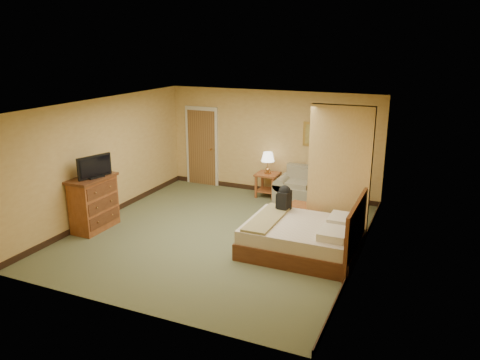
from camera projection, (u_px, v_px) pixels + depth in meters
The scene contains 17 objects.
floor at pixel (219, 234), 9.41m from camera, with size 6.00×6.00×0.00m, color #585D3C.
ceiling at pixel (217, 105), 8.67m from camera, with size 6.00×6.00×0.00m, color white.
back_wall at pixel (271, 143), 11.67m from camera, with size 5.50×0.02×2.60m, color tan.
left_wall at pixel (104, 159), 10.10m from camera, with size 0.02×6.00×2.60m, color tan.
right_wall at pixel (363, 190), 7.98m from camera, with size 0.02×6.00×2.60m, color tan.
partition at pixel (339, 172), 9.02m from camera, with size 1.20×0.15×2.60m, color tan.
door at pixel (202, 147), 12.47m from camera, with size 0.94×0.16×2.10m.
baseboard at pixel (270, 190), 12.02m from camera, with size 5.50×0.02×0.12m, color black.
loveseat at pixel (311, 192), 11.13m from camera, with size 1.70×0.79×0.86m.
side_table at pixel (267, 181), 11.61m from camera, with size 0.54×0.54×0.60m.
table_lamp at pixel (268, 157), 11.43m from camera, with size 0.32×0.32×0.54m.
coffee_table at pixel (304, 214), 9.55m from camera, with size 0.80×0.80×0.48m.
wall_picture at pixel (318, 135), 11.11m from camera, with size 0.75×0.04×0.59m.
dresser at pixel (94, 203), 9.55m from camera, with size 0.55×1.04×1.11m.
tv at pixel (94, 167), 9.29m from camera, with size 0.27×0.73×0.46m.
bed at pixel (305, 238), 8.50m from camera, with size 2.04×1.74×1.12m.
backpack at pixel (285, 197), 9.10m from camera, with size 0.23×0.31×0.51m.
Camera 1 is at (3.88, -7.81, 3.73)m, focal length 35.00 mm.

